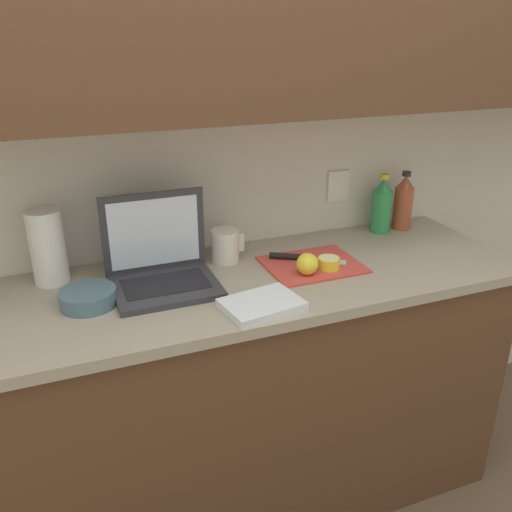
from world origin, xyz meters
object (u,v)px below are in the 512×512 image
at_px(knife, 294,257).
at_px(bottle_oil_tall, 403,203).
at_px(laptop, 161,264).
at_px(cutting_board, 312,265).
at_px(measuring_cup, 225,246).
at_px(paper_towel_roll, 48,247).
at_px(lemon_half_cut, 329,263).
at_px(bottle_green_soda, 381,206).
at_px(lemon_whole_beside, 307,264).
at_px(bowl_white, 88,298).

xyz_separation_m(knife, bottle_oil_tall, (0.55, 0.15, 0.09)).
xyz_separation_m(laptop, bottle_oil_tall, (1.01, 0.15, 0.04)).
relative_size(cutting_board, knife, 1.32).
height_order(measuring_cup, paper_towel_roll, paper_towel_roll).
xyz_separation_m(lemon_half_cut, measuring_cup, (-0.29, 0.20, 0.03)).
xyz_separation_m(cutting_board, paper_towel_roll, (-0.83, 0.19, 0.12)).
height_order(bottle_oil_tall, paper_towel_roll, paper_towel_roll).
bearing_deg(cutting_board, laptop, 173.78).
height_order(bottle_green_soda, measuring_cup, bottle_green_soda).
height_order(laptop, cutting_board, laptop).
bearing_deg(lemon_whole_beside, paper_towel_roll, 161.25).
distance_m(cutting_board, knife, 0.07).
bearing_deg(bottle_oil_tall, bowl_white, -169.99).
distance_m(laptop, bowl_white, 0.25).
distance_m(laptop, lemon_whole_beside, 0.47).
bearing_deg(knife, laptop, -149.35).
bearing_deg(bottle_green_soda, measuring_cup, -175.26).
bearing_deg(knife, cutting_board, -19.50).
bearing_deg(knife, bottle_oil_tall, 46.41).
distance_m(lemon_whole_beside, measuring_cup, 0.30).
height_order(cutting_board, lemon_whole_beside, lemon_whole_beside).
height_order(cutting_board, paper_towel_roll, paper_towel_roll).
distance_m(cutting_board, lemon_whole_beside, 0.10).
relative_size(laptop, cutting_board, 1.04).
bearing_deg(laptop, knife, -0.58).
bearing_deg(bottle_oil_tall, paper_towel_roll, -179.63).
bearing_deg(bottle_green_soda, lemon_whole_beside, -149.20).
distance_m(bottle_oil_tall, paper_towel_roll, 1.33).
distance_m(cutting_board, bottle_oil_tall, 0.55).
relative_size(knife, paper_towel_roll, 1.01).
relative_size(lemon_half_cut, bottle_green_soda, 0.32).
bearing_deg(lemon_half_cut, bowl_white, 177.31).
height_order(knife, bottle_oil_tall, bottle_oil_tall).
xyz_separation_m(lemon_half_cut, lemon_whole_beside, (-0.09, -0.02, 0.02)).
xyz_separation_m(bottle_oil_tall, paper_towel_roll, (-1.33, -0.01, 0.01)).
distance_m(laptop, knife, 0.46).
relative_size(lemon_half_cut, paper_towel_roll, 0.31).
height_order(laptop, bowl_white, laptop).
bearing_deg(knife, lemon_whole_beside, -64.35).
distance_m(lemon_half_cut, paper_towel_roll, 0.90).
height_order(cutting_board, lemon_half_cut, lemon_half_cut).
bearing_deg(lemon_whole_beside, knife, 84.64).
relative_size(lemon_half_cut, bottle_oil_tall, 0.32).
height_order(knife, bottle_green_soda, bottle_green_soda).
distance_m(laptop, lemon_half_cut, 0.55).
height_order(laptop, bottle_green_soda, laptop).
distance_m(bottle_green_soda, measuring_cup, 0.67).
relative_size(bottle_green_soda, bottle_oil_tall, 1.00).
xyz_separation_m(bottle_green_soda, measuring_cup, (-0.66, -0.05, -0.05)).
height_order(lemon_whole_beside, bottle_oil_tall, bottle_oil_tall).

